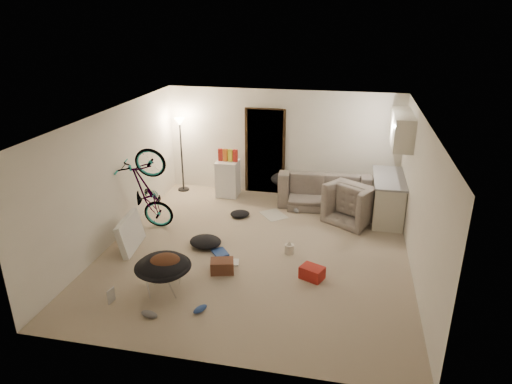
% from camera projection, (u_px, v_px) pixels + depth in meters
% --- Properties ---
extents(floor, '(5.50, 6.00, 0.02)m').
position_uv_depth(floor, '(256.00, 250.00, 8.50)').
color(floor, tan).
rests_on(floor, ground).
extents(ceiling, '(5.50, 6.00, 0.02)m').
position_uv_depth(ceiling, '(256.00, 117.00, 7.57)').
color(ceiling, white).
rests_on(ceiling, wall_back).
extents(wall_back, '(5.50, 0.02, 2.50)m').
position_uv_depth(wall_back, '(282.00, 143.00, 10.77)').
color(wall_back, white).
rests_on(wall_back, floor).
extents(wall_front, '(5.50, 0.02, 2.50)m').
position_uv_depth(wall_front, '(203.00, 278.00, 5.30)').
color(wall_front, white).
rests_on(wall_front, floor).
extents(wall_left, '(0.02, 6.00, 2.50)m').
position_uv_depth(wall_left, '(113.00, 177.00, 8.56)').
color(wall_left, white).
rests_on(wall_left, floor).
extents(wall_right, '(0.02, 6.00, 2.50)m').
position_uv_depth(wall_right, '(420.00, 200.00, 7.51)').
color(wall_right, white).
rests_on(wall_right, floor).
extents(doorway, '(0.85, 0.10, 2.04)m').
position_uv_depth(doorway, '(265.00, 152.00, 10.90)').
color(doorway, black).
rests_on(doorway, floor).
extents(door_trim, '(0.97, 0.04, 2.10)m').
position_uv_depth(door_trim, '(265.00, 152.00, 10.87)').
color(door_trim, black).
rests_on(door_trim, floor).
extents(floor_lamp, '(0.28, 0.28, 1.81)m').
position_uv_depth(floor_lamp, '(181.00, 139.00, 10.88)').
color(floor_lamp, black).
rests_on(floor_lamp, floor).
extents(kitchen_counter, '(0.60, 1.50, 0.88)m').
position_uv_depth(kitchen_counter, '(387.00, 198.00, 9.69)').
color(kitchen_counter, beige).
rests_on(kitchen_counter, floor).
extents(counter_top, '(0.64, 1.54, 0.04)m').
position_uv_depth(counter_top, '(389.00, 178.00, 9.52)').
color(counter_top, gray).
rests_on(counter_top, kitchen_counter).
extents(kitchen_uppers, '(0.38, 1.40, 0.65)m').
position_uv_depth(kitchen_uppers, '(402.00, 129.00, 9.11)').
color(kitchen_uppers, beige).
rests_on(kitchen_uppers, wall_right).
extents(sofa, '(2.09, 0.92, 0.60)m').
position_uv_depth(sofa, '(324.00, 192.00, 10.41)').
color(sofa, '#323933').
rests_on(sofa, floor).
extents(armchair, '(1.27, 1.23, 0.63)m').
position_uv_depth(armchair, '(357.00, 206.00, 9.64)').
color(armchair, '#323933').
rests_on(armchair, floor).
extents(bicycle, '(1.84, 0.91, 1.03)m').
position_uv_depth(bicycle, '(149.00, 208.00, 9.16)').
color(bicycle, black).
rests_on(bicycle, floor).
extents(book_asset, '(0.26, 0.21, 0.02)m').
position_uv_depth(book_asset, '(109.00, 305.00, 6.89)').
color(book_asset, '#AA2219').
rests_on(book_asset, floor).
extents(mini_fridge, '(0.51, 0.51, 0.86)m').
position_uv_depth(mini_fridge, '(228.00, 178.00, 10.89)').
color(mini_fridge, white).
rests_on(mini_fridge, floor).
extents(snack_box_0, '(0.11, 0.08, 0.30)m').
position_uv_depth(snack_box_0, '(220.00, 155.00, 10.71)').
color(snack_box_0, '#AA2219').
rests_on(snack_box_0, mini_fridge).
extents(snack_box_1, '(0.11, 0.09, 0.30)m').
position_uv_depth(snack_box_1, '(225.00, 155.00, 10.69)').
color(snack_box_1, '#B65616').
rests_on(snack_box_1, mini_fridge).
extents(snack_box_2, '(0.10, 0.08, 0.30)m').
position_uv_depth(snack_box_2, '(230.00, 156.00, 10.67)').
color(snack_box_2, yellow).
rests_on(snack_box_2, mini_fridge).
extents(snack_box_3, '(0.11, 0.09, 0.30)m').
position_uv_depth(snack_box_3, '(235.00, 156.00, 10.65)').
color(snack_box_3, '#AA2219').
rests_on(snack_box_3, mini_fridge).
extents(saucer_chair, '(0.88, 0.88, 0.63)m').
position_uv_depth(saucer_chair, '(163.00, 271.00, 7.10)').
color(saucer_chair, silver).
rests_on(saucer_chair, floor).
extents(hoodie, '(0.60, 0.56, 0.22)m').
position_uv_depth(hoodie, '(165.00, 261.00, 6.99)').
color(hoodie, '#532E1C').
rests_on(hoodie, saucer_chair).
extents(sofa_drape, '(0.61, 0.52, 0.28)m').
position_uv_depth(sofa_drape, '(283.00, 179.00, 10.50)').
color(sofa_drape, black).
rests_on(sofa_drape, sofa).
extents(tv_box, '(0.34, 0.96, 0.63)m').
position_uv_depth(tv_box, '(130.00, 233.00, 8.45)').
color(tv_box, silver).
rests_on(tv_box, floor).
extents(drink_case_a, '(0.45, 0.37, 0.22)m').
position_uv_depth(drink_case_a, '(222.00, 266.00, 7.74)').
color(drink_case_a, brown).
rests_on(drink_case_a, floor).
extents(drink_case_b, '(0.45, 0.40, 0.21)m').
position_uv_depth(drink_case_b, '(312.00, 273.00, 7.55)').
color(drink_case_b, '#AA2219').
rests_on(drink_case_b, floor).
extents(juicer, '(0.17, 0.17, 0.25)m').
position_uv_depth(juicer, '(289.00, 248.00, 8.34)').
color(juicer, beige).
rests_on(juicer, floor).
extents(newspaper, '(0.71, 0.73, 0.01)m').
position_uv_depth(newspaper, '(274.00, 215.00, 9.95)').
color(newspaper, '#B3B1A5').
rests_on(newspaper, floor).
extents(book_blue, '(0.39, 0.41, 0.03)m').
position_uv_depth(book_blue, '(220.00, 253.00, 8.37)').
color(book_blue, '#284793').
rests_on(book_blue, floor).
extents(book_white, '(0.22, 0.26, 0.02)m').
position_uv_depth(book_white, '(234.00, 262.00, 8.05)').
color(book_white, silver).
rests_on(book_white, floor).
extents(shoe_1, '(0.25, 0.32, 0.11)m').
position_uv_depth(shoe_1, '(295.00, 210.00, 10.09)').
color(shoe_1, slate).
rests_on(shoe_1, floor).
extents(shoe_2, '(0.22, 0.27, 0.09)m').
position_uv_depth(shoe_2, '(200.00, 309.00, 6.73)').
color(shoe_2, '#284793').
rests_on(shoe_2, floor).
extents(shoe_3, '(0.29, 0.16, 0.10)m').
position_uv_depth(shoe_3, '(149.00, 314.00, 6.60)').
color(shoe_3, slate).
rests_on(shoe_3, floor).
extents(clothes_lump_a, '(0.64, 0.56, 0.19)m').
position_uv_depth(clothes_lump_a, '(205.00, 242.00, 8.59)').
color(clothes_lump_a, black).
rests_on(clothes_lump_a, floor).
extents(clothes_lump_b, '(0.51, 0.48, 0.13)m').
position_uv_depth(clothes_lump_b, '(240.00, 214.00, 9.86)').
color(clothes_lump_b, black).
rests_on(clothes_lump_b, floor).
extents(clothes_lump_c, '(0.58, 0.55, 0.14)m').
position_uv_depth(clothes_lump_c, '(167.00, 268.00, 7.77)').
color(clothes_lump_c, silver).
rests_on(clothes_lump_c, floor).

